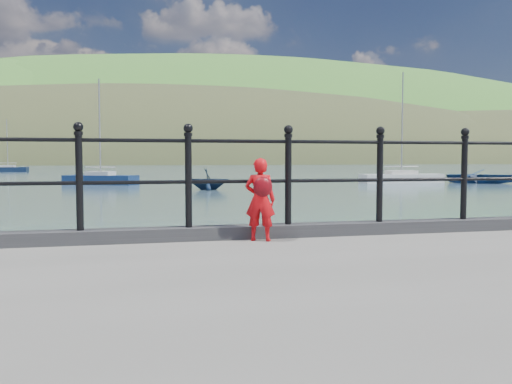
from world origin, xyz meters
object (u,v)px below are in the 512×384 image
object	(u,v)px
railing	(239,169)
launch_navy	(208,179)
sailboat_port	(101,180)
sailboat_left	(8,170)
launch_blue	(482,176)
child	(260,199)
sailboat_near	(401,179)

from	to	relation	value
railing	launch_navy	bearing A→B (deg)	82.32
sailboat_port	sailboat_left	xyz separation A→B (m)	(-14.60, 41.93, -0.00)
launch_blue	sailboat_left	xyz separation A→B (m)	(-43.67, 46.35, -0.20)
child	launch_navy	size ratio (longest dim) A/B	0.38
child	sailboat_port	size ratio (longest dim) A/B	0.12
launch_navy	sailboat_left	xyz separation A→B (m)	(-21.41, 50.24, -0.32)
child	sailboat_near	size ratio (longest dim) A/B	0.11
sailboat_left	sailboat_port	bearing A→B (deg)	-65.43
launch_blue	sailboat_left	distance (m)	63.68
railing	launch_navy	distance (m)	27.31
sailboat_left	launch_navy	bearing A→B (deg)	-61.55
launch_blue	sailboat_port	world-z (taller)	sailboat_port
launch_navy	sailboat_near	xyz separation A→B (m)	(16.33, 5.85, -0.32)
sailboat_port	sailboat_near	xyz separation A→B (m)	(23.14, -2.47, 0.00)
child	launch_blue	bearing A→B (deg)	-106.11
launch_blue	sailboat_near	bearing A→B (deg)	110.73
child	launch_navy	bearing A→B (deg)	-73.82
launch_navy	sailboat_near	world-z (taller)	sailboat_near
railing	launch_blue	world-z (taller)	railing
child	sailboat_port	distance (m)	35.79
railing	sailboat_port	distance (m)	35.53
launch_blue	sailboat_port	bearing A→B (deg)	120.36
launch_navy	sailboat_left	world-z (taller)	sailboat_left
railing	sailboat_near	bearing A→B (deg)	58.72
sailboat_left	sailboat_near	distance (m)	58.27
child	sailboat_left	bearing A→B (deg)	-53.57
railing	launch_navy	world-z (taller)	railing
child	sailboat_left	world-z (taller)	sailboat_left
railing	child	xyz separation A→B (m)	(0.19, -0.26, -0.34)
railing	sailboat_port	bearing A→B (deg)	95.11
child	launch_blue	xyz separation A→B (m)	(25.71, 31.19, -0.94)
sailboat_port	sailboat_left	bearing A→B (deg)	137.32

